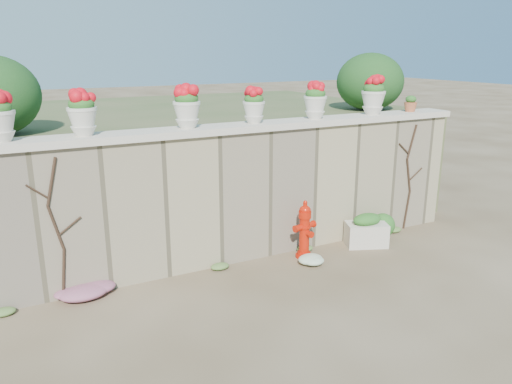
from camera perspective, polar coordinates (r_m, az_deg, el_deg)
ground at (r=6.57m, az=5.37°, el=-12.84°), size 80.00×80.00×0.00m
stone_wall at (r=7.64m, az=-1.75°, el=-0.44°), size 8.00×0.40×2.00m
wall_cap at (r=7.41m, az=-1.81°, el=7.38°), size 8.10×0.52×0.10m
raised_fill at (r=10.53m, az=-9.38°, el=3.94°), size 9.00×6.00×2.00m
back_shrub_right at (r=10.22m, az=12.89°, el=12.18°), size 1.30×1.30×1.10m
vine_left at (r=6.76m, az=-21.78°, el=-3.91°), size 0.60×0.04×1.91m
vine_right at (r=9.30m, az=17.09°, el=1.79°), size 0.60×0.04×1.91m
fire_hydrant at (r=7.81m, az=5.57°, el=-4.27°), size 0.40×0.29×0.93m
planter_box at (r=8.50m, az=12.51°, el=-4.36°), size 0.76×0.61×0.56m
green_shrub at (r=8.85m, az=14.55°, el=-3.54°), size 0.58×0.53×0.55m
magenta_clump at (r=7.04m, az=-19.23°, el=-10.67°), size 0.81×0.54×0.21m
white_flowers at (r=7.64m, az=5.79°, el=-7.77°), size 0.51×0.40×0.18m
urn_pot_1 at (r=6.72m, az=-19.26°, el=8.51°), size 0.37×0.37×0.58m
urn_pot_2 at (r=7.05m, az=-7.92°, el=9.62°), size 0.38×0.38×0.60m
urn_pot_3 at (r=7.47m, az=-0.24°, el=9.82°), size 0.33×0.33×0.52m
urn_pot_4 at (r=8.02m, az=6.79°, el=10.33°), size 0.36×0.36×0.57m
urn_pot_5 at (r=8.73m, az=13.26°, el=10.65°), size 0.40×0.40×0.63m
terracotta_pot at (r=9.32m, az=17.24°, el=9.53°), size 0.23×0.23×0.27m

